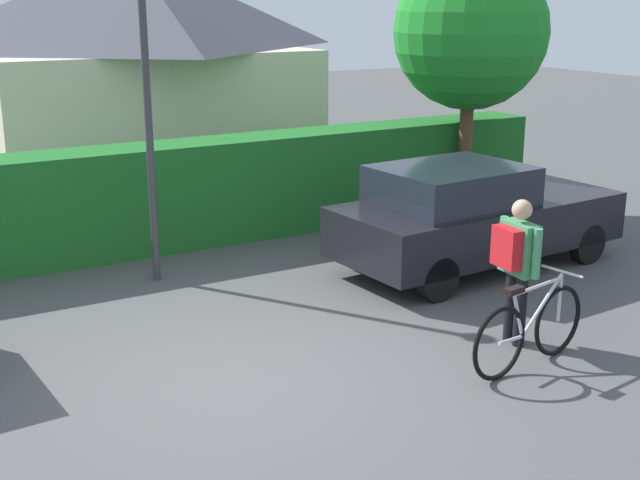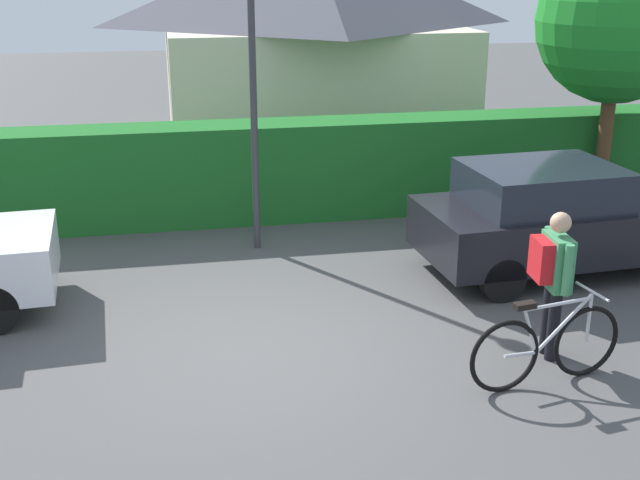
# 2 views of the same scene
# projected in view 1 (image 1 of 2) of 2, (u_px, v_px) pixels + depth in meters

# --- Properties ---
(ground_plane) EXTENTS (60.00, 60.00, 0.00)m
(ground_plane) POSITION_uv_depth(u_px,v_px,m) (243.00, 379.00, 8.43)
(ground_plane) COLOR #4A4A4A
(hedge_row) EXTENTS (15.45, 0.90, 1.56)m
(hedge_row) POSITION_uv_depth(u_px,v_px,m) (100.00, 204.00, 12.19)
(hedge_row) COLOR #1C6322
(hedge_row) RESTS_ON ground
(house_distant) EXTENTS (6.49, 5.21, 4.52)m
(house_distant) POSITION_uv_depth(u_px,v_px,m) (135.00, 65.00, 17.19)
(house_distant) COLOR beige
(house_distant) RESTS_ON ground
(parked_car_far) EXTENTS (4.24, 2.00, 1.48)m
(parked_car_far) POSITION_uv_depth(u_px,v_px,m) (472.00, 215.00, 11.71)
(parked_car_far) COLOR black
(parked_car_far) RESTS_ON ground
(bicycle) EXTENTS (1.71, 0.50, 0.95)m
(bicycle) POSITION_uv_depth(u_px,v_px,m) (530.00, 329.00, 8.61)
(bicycle) COLOR black
(bicycle) RESTS_ON ground
(person_rider) EXTENTS (0.37, 0.65, 1.62)m
(person_rider) POSITION_uv_depth(u_px,v_px,m) (516.00, 258.00, 9.05)
(person_rider) COLOR black
(person_rider) RESTS_ON ground
(street_lamp) EXTENTS (0.28, 0.28, 4.11)m
(street_lamp) POSITION_uv_depth(u_px,v_px,m) (146.00, 79.00, 10.65)
(street_lamp) COLOR #38383D
(street_lamp) RESTS_ON ground
(tree_kerbside) EXTENTS (2.57, 2.57, 4.38)m
(tree_kerbside) POSITION_uv_depth(u_px,v_px,m) (471.00, 32.00, 14.00)
(tree_kerbside) COLOR brown
(tree_kerbside) RESTS_ON ground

